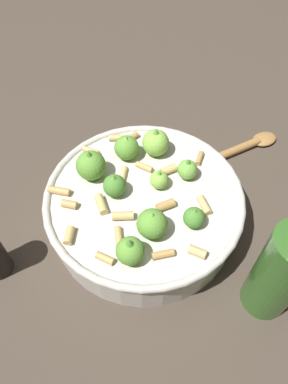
# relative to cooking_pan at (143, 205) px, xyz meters

# --- Properties ---
(ground_plane) EXTENTS (2.40, 2.40, 0.00)m
(ground_plane) POSITION_rel_cooking_pan_xyz_m (-0.00, 0.00, -0.04)
(ground_plane) COLOR #42382D
(cooking_pan) EXTENTS (0.31, 0.31, 0.12)m
(cooking_pan) POSITION_rel_cooking_pan_xyz_m (0.00, 0.00, 0.00)
(cooking_pan) COLOR beige
(cooking_pan) RESTS_ON ground
(olive_oil_bottle) EXTENTS (0.06, 0.06, 0.22)m
(olive_oil_bottle) POSITION_rel_cooking_pan_xyz_m (-0.15, 0.16, 0.05)
(olive_oil_bottle) COLOR #336023
(olive_oil_bottle) RESTS_ON ground
(wooden_spoon) EXTENTS (0.21, 0.09, 0.02)m
(wooden_spoon) POSITION_rel_cooking_pan_xyz_m (-0.21, -0.12, -0.04)
(wooden_spoon) COLOR #9E703D
(wooden_spoon) RESTS_ON ground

